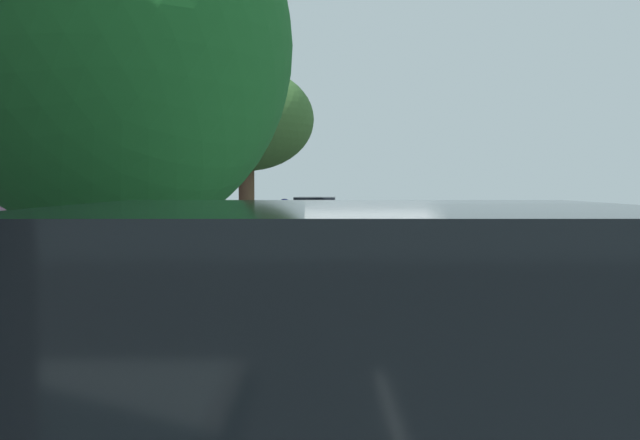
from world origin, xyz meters
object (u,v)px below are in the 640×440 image
(bicycle_at_curb, at_px, (294,265))
(street_tree_near_cyclist, at_px, (246,121))
(parked_sedan_tan_second, at_px, (324,231))
(cyclist_with_backpack, at_px, (283,231))
(street_tree_mid_block, at_px, (112,47))
(parked_sedan_dark_blue_nearest, at_px, (315,217))
(parked_sedan_grey_mid, at_px, (327,273))

(bicycle_at_curb, bearing_deg, street_tree_near_cyclist, -70.97)
(parked_sedan_tan_second, bearing_deg, bicycle_at_curb, 81.43)
(cyclist_with_backpack, bearing_deg, street_tree_near_cyclist, -71.93)
(street_tree_near_cyclist, distance_m, street_tree_mid_block, 11.86)
(street_tree_near_cyclist, xyz_separation_m, street_tree_mid_block, (0.00, 11.85, -0.47))
(parked_sedan_dark_blue_nearest, xyz_separation_m, parked_sedan_tan_second, (-0.20, 8.21, 0.00))
(parked_sedan_tan_second, relative_size, street_tree_near_cyclist, 0.93)
(bicycle_at_curb, xyz_separation_m, cyclist_with_backpack, (0.22, -0.46, 0.67))
(street_tree_mid_block, bearing_deg, street_tree_near_cyclist, -90.00)
(parked_sedan_dark_blue_nearest, xyz_separation_m, parked_sedan_grey_mid, (-0.07, 17.04, 0.00))
(parked_sedan_tan_second, relative_size, parked_sedan_grey_mid, 1.00)
(bicycle_at_curb, bearing_deg, parked_sedan_dark_blue_nearest, -92.26)
(parked_sedan_grey_mid, distance_m, street_tree_near_cyclist, 8.56)
(parked_sedan_grey_mid, relative_size, street_tree_mid_block, 0.96)
(parked_sedan_tan_second, bearing_deg, parked_sedan_grey_mid, 89.17)
(parked_sedan_dark_blue_nearest, relative_size, cyclist_with_backpack, 2.62)
(parked_sedan_grey_mid, height_order, street_tree_near_cyclist, street_tree_near_cyclist)
(parked_sedan_dark_blue_nearest, height_order, bicycle_at_curb, parked_sedan_dark_blue_nearest)
(street_tree_near_cyclist, bearing_deg, parked_sedan_grey_mid, 103.44)
(parked_sedan_grey_mid, xyz_separation_m, bicycle_at_curb, (0.58, -4.10, -0.38))
(parked_sedan_grey_mid, bearing_deg, parked_sedan_dark_blue_nearest, -89.75)
(parked_sedan_tan_second, distance_m, cyclist_with_backpack, 4.37)
(parked_sedan_dark_blue_nearest, bearing_deg, cyclist_with_backpack, 86.65)
(cyclist_with_backpack, bearing_deg, bicycle_at_curb, 115.49)
(cyclist_with_backpack, xyz_separation_m, street_tree_mid_block, (1.07, 8.58, 2.10))
(parked_sedan_grey_mid, relative_size, street_tree_near_cyclist, 0.93)
(parked_sedan_tan_second, distance_m, bicycle_at_curb, 4.79)
(street_tree_mid_block, bearing_deg, cyclist_with_backpack, -97.10)
(cyclist_with_backpack, bearing_deg, parked_sedan_grey_mid, 100.00)
(cyclist_with_backpack, relative_size, street_tree_mid_block, 0.37)
(street_tree_near_cyclist, bearing_deg, parked_sedan_tan_second, -153.79)
(parked_sedan_grey_mid, distance_m, cyclist_with_backpack, 4.65)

